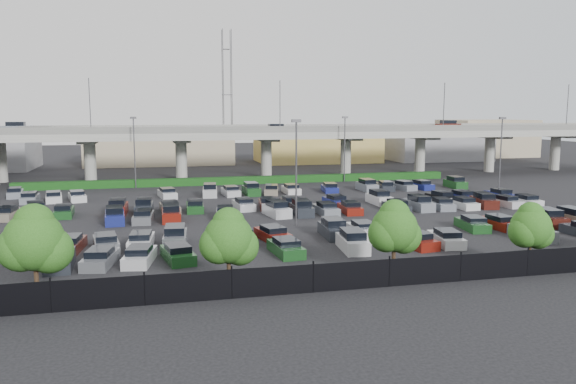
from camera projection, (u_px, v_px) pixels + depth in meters
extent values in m
plane|color=black|center=(278.00, 212.00, 62.30)|extent=(280.00, 280.00, 0.00)
cube|color=gray|center=(236.00, 135.00, 92.08)|extent=(150.00, 13.00, 1.10)
cube|color=slate|center=(242.00, 130.00, 85.92)|extent=(150.00, 0.50, 1.00)
cube|color=slate|center=(231.00, 127.00, 97.95)|extent=(150.00, 0.50, 1.00)
cylinder|color=gray|center=(90.00, 161.00, 87.35)|extent=(1.80, 1.80, 6.70)
cube|color=slate|center=(89.00, 141.00, 86.91)|extent=(2.60, 9.75, 0.50)
cylinder|color=gray|center=(181.00, 160.00, 90.57)|extent=(1.80, 1.80, 6.70)
cube|color=slate|center=(181.00, 140.00, 90.12)|extent=(2.60, 9.75, 0.50)
cylinder|color=gray|center=(266.00, 158.00, 93.79)|extent=(1.80, 1.80, 6.70)
cube|color=slate|center=(266.00, 139.00, 93.34)|extent=(2.60, 9.75, 0.50)
cylinder|color=gray|center=(346.00, 156.00, 97.00)|extent=(1.80, 1.80, 6.70)
cube|color=slate|center=(346.00, 138.00, 96.56)|extent=(2.60, 9.75, 0.50)
cylinder|color=gray|center=(420.00, 155.00, 100.22)|extent=(1.80, 1.80, 6.70)
cube|color=slate|center=(420.00, 137.00, 99.77)|extent=(2.60, 9.75, 0.50)
cylinder|color=gray|center=(490.00, 154.00, 103.44)|extent=(1.80, 1.80, 6.70)
cube|color=slate|center=(490.00, 137.00, 102.99)|extent=(2.60, 9.75, 0.50)
cylinder|color=gray|center=(555.00, 152.00, 106.65)|extent=(1.80, 1.80, 6.70)
cube|color=slate|center=(556.00, 136.00, 106.21)|extent=(2.60, 9.75, 0.50)
cube|color=gray|center=(16.00, 129.00, 87.01)|extent=(4.40, 1.82, 1.05)
cube|color=black|center=(16.00, 124.00, 86.89)|extent=(2.60, 1.60, 0.65)
cube|color=#481913|center=(276.00, 129.00, 90.44)|extent=(4.40, 1.82, 0.82)
cube|color=black|center=(276.00, 125.00, 90.35)|extent=(2.30, 1.60, 0.50)
cube|color=#481913|center=(448.00, 126.00, 104.01)|extent=(4.40, 1.82, 1.05)
cube|color=black|center=(448.00, 122.00, 103.90)|extent=(2.60, 1.60, 0.65)
cylinder|color=#4A494E|center=(90.00, 106.00, 80.51)|extent=(0.14, 0.14, 8.00)
cylinder|color=#4A494E|center=(280.00, 107.00, 86.94)|extent=(0.14, 0.14, 8.00)
cylinder|color=#4A494E|center=(444.00, 107.00, 93.38)|extent=(0.14, 0.14, 8.00)
cylinder|color=#4A494E|center=(567.00, 107.00, 98.89)|extent=(0.14, 0.14, 8.00)
cylinder|color=gray|center=(1.00, 161.00, 87.90)|extent=(1.60, 1.60, 6.70)
cube|color=#113910|center=(243.00, 180.00, 86.29)|extent=(66.00, 1.60, 1.10)
cube|color=black|center=(374.00, 274.00, 35.21)|extent=(70.00, 0.06, 1.80)
cylinder|color=black|center=(51.00, 295.00, 30.83)|extent=(0.10, 0.10, 2.00)
cylinder|color=black|center=(145.00, 289.00, 31.98)|extent=(0.10, 0.10, 2.00)
cylinder|color=black|center=(232.00, 282.00, 33.13)|extent=(0.10, 0.10, 2.00)
cylinder|color=black|center=(313.00, 277.00, 34.28)|extent=(0.10, 0.10, 2.00)
cylinder|color=black|center=(389.00, 271.00, 35.43)|extent=(0.10, 0.10, 2.00)
cylinder|color=black|center=(461.00, 266.00, 36.58)|extent=(0.10, 0.10, 2.00)
cylinder|color=black|center=(527.00, 262.00, 37.73)|extent=(0.10, 0.10, 2.00)
cylinder|color=#332316|center=(37.00, 286.00, 32.08)|extent=(0.26, 0.26, 2.18)
sphere|color=#204F15|center=(34.00, 241.00, 31.70)|extent=(3.39, 3.39, 3.39)
sphere|color=#204F15|center=(50.00, 250.00, 32.07)|extent=(2.67, 2.67, 2.67)
sphere|color=#204F15|center=(21.00, 248.00, 31.53)|extent=(2.67, 2.67, 2.67)
sphere|color=#204F15|center=(34.00, 224.00, 31.69)|extent=(2.30, 2.30, 2.30)
cylinder|color=#332316|center=(229.00, 276.00, 34.41)|extent=(0.26, 0.26, 1.96)
sphere|color=#204F15|center=(228.00, 238.00, 34.07)|extent=(3.04, 3.04, 3.04)
sphere|color=#204F15|center=(240.00, 246.00, 34.41)|extent=(2.39, 2.39, 2.39)
sphere|color=#204F15|center=(219.00, 245.00, 33.90)|extent=(2.39, 2.39, 2.39)
sphere|color=#204F15|center=(229.00, 224.00, 34.07)|extent=(2.06, 2.06, 2.06)
cylinder|color=#332316|center=(393.00, 264.00, 37.21)|extent=(0.26, 0.26, 1.97)
sphere|color=#204F15|center=(394.00, 228.00, 36.87)|extent=(3.07, 3.07, 3.07)
sphere|color=#204F15|center=(403.00, 236.00, 37.21)|extent=(2.41, 2.41, 2.41)
sphere|color=#204F15|center=(386.00, 234.00, 36.70)|extent=(2.41, 2.41, 2.41)
sphere|color=#204F15|center=(395.00, 215.00, 36.87)|extent=(2.08, 2.08, 2.08)
cylinder|color=#332316|center=(529.00, 258.00, 39.11)|extent=(0.26, 0.26, 1.80)
sphere|color=#204F15|center=(531.00, 227.00, 38.80)|extent=(2.79, 2.79, 2.79)
sphere|color=#204F15|center=(538.00, 233.00, 39.11)|extent=(2.19, 2.19, 2.19)
sphere|color=#204F15|center=(524.00, 232.00, 38.64)|extent=(2.19, 2.19, 2.19)
sphere|color=#204F15|center=(531.00, 215.00, 38.81)|extent=(1.89, 1.89, 1.89)
cube|color=#272B32|center=(60.00, 261.00, 39.82)|extent=(2.02, 4.48, 1.05)
cube|color=black|center=(59.00, 249.00, 39.70)|extent=(1.72, 2.67, 0.65)
cube|color=slate|center=(100.00, 260.00, 40.47)|extent=(2.58, 4.65, 0.82)
cube|color=black|center=(100.00, 252.00, 40.19)|extent=(1.99, 2.55, 0.50)
cube|color=silver|center=(140.00, 258.00, 41.10)|extent=(2.56, 4.65, 0.82)
cube|color=black|center=(139.00, 250.00, 40.82)|extent=(1.98, 2.54, 0.50)
cube|color=#1C4E1F|center=(178.00, 255.00, 41.73)|extent=(2.56, 4.65, 0.82)
cube|color=black|center=(178.00, 248.00, 41.45)|extent=(1.98, 2.55, 0.50)
cube|color=#1C4E1F|center=(286.00, 249.00, 43.62)|extent=(2.22, 4.55, 0.82)
cube|color=black|center=(286.00, 242.00, 43.34)|extent=(1.81, 2.44, 0.50)
cube|color=silver|center=(353.00, 244.00, 44.87)|extent=(2.23, 4.55, 1.05)
cube|color=black|center=(353.00, 234.00, 44.76)|extent=(1.84, 2.74, 0.65)
cube|color=maroon|center=(416.00, 242.00, 46.15)|extent=(2.33, 4.59, 0.82)
cube|color=black|center=(417.00, 235.00, 45.87)|extent=(1.86, 2.47, 0.50)
cube|color=silver|center=(446.00, 240.00, 46.78)|extent=(2.39, 4.60, 0.82)
cube|color=black|center=(447.00, 233.00, 46.50)|extent=(1.90, 2.49, 0.50)
cube|color=slate|center=(532.00, 234.00, 48.66)|extent=(2.04, 4.49, 1.05)
cube|color=black|center=(533.00, 224.00, 48.55)|extent=(1.73, 2.68, 0.65)
cube|color=black|center=(33.00, 248.00, 44.02)|extent=(2.18, 4.54, 0.82)
cube|color=black|center=(32.00, 241.00, 43.73)|extent=(1.79, 2.43, 0.50)
cube|color=#481913|center=(70.00, 246.00, 44.65)|extent=(2.21, 4.55, 0.82)
cube|color=black|center=(69.00, 239.00, 44.37)|extent=(1.80, 2.44, 0.50)
cube|color=slate|center=(106.00, 244.00, 45.28)|extent=(2.44, 4.62, 0.82)
cube|color=black|center=(105.00, 237.00, 45.00)|extent=(1.92, 2.51, 0.50)
cube|color=silver|center=(141.00, 242.00, 45.91)|extent=(2.21, 4.54, 0.82)
cube|color=black|center=(141.00, 235.00, 45.63)|extent=(1.80, 2.43, 0.50)
cube|color=slate|center=(175.00, 239.00, 46.53)|extent=(2.20, 4.54, 1.05)
cube|color=black|center=(175.00, 229.00, 46.41)|extent=(1.82, 2.73, 0.65)
cube|color=black|center=(241.00, 237.00, 47.81)|extent=(1.83, 4.40, 0.82)
cube|color=black|center=(241.00, 230.00, 47.53)|extent=(1.61, 2.30, 0.50)
cube|color=maroon|center=(273.00, 235.00, 48.44)|extent=(2.63, 4.67, 0.82)
cube|color=black|center=(273.00, 229.00, 48.16)|extent=(2.01, 2.57, 0.50)
cube|color=#272B32|center=(333.00, 231.00, 49.69)|extent=(2.03, 4.48, 1.05)
cube|color=black|center=(333.00, 222.00, 49.57)|extent=(1.72, 2.67, 0.65)
cube|color=white|center=(362.00, 231.00, 50.33)|extent=(1.96, 4.46, 0.82)
cube|color=black|center=(363.00, 224.00, 50.05)|extent=(1.67, 2.35, 0.50)
cube|color=#1C4E1F|center=(472.00, 225.00, 52.86)|extent=(2.37, 4.60, 0.82)
cube|color=black|center=(474.00, 219.00, 52.58)|extent=(1.88, 2.49, 0.50)
cube|color=maroon|center=(498.00, 224.00, 53.49)|extent=(2.15, 4.53, 0.82)
cube|color=black|center=(500.00, 218.00, 53.21)|extent=(1.77, 2.42, 0.50)
cube|color=#481913|center=(548.00, 220.00, 54.74)|extent=(2.27, 4.57, 1.05)
cube|color=black|center=(549.00, 212.00, 54.63)|extent=(1.86, 2.75, 0.65)
cube|color=gray|center=(572.00, 219.00, 55.37)|extent=(1.98, 4.46, 1.05)
cube|color=black|center=(573.00, 211.00, 55.26)|extent=(1.70, 2.66, 0.65)
cube|color=navy|center=(115.00, 218.00, 55.85)|extent=(2.09, 4.51, 1.05)
cube|color=black|center=(115.00, 210.00, 55.74)|extent=(1.76, 2.70, 0.65)
cube|color=slate|center=(143.00, 218.00, 56.50)|extent=(2.16, 4.53, 0.82)
cube|color=black|center=(143.00, 212.00, 56.22)|extent=(1.78, 2.42, 0.50)
cube|color=maroon|center=(171.00, 216.00, 57.12)|extent=(1.86, 4.41, 1.05)
cube|color=black|center=(171.00, 208.00, 57.00)|extent=(1.62, 2.61, 0.65)
cube|color=gray|center=(225.00, 214.00, 58.40)|extent=(2.39, 4.60, 0.82)
cube|color=black|center=(225.00, 209.00, 58.12)|extent=(1.89, 2.49, 0.50)
cube|color=silver|center=(277.00, 211.00, 59.65)|extent=(2.48, 4.63, 1.05)
cube|color=black|center=(277.00, 204.00, 59.53)|extent=(1.98, 2.82, 0.65)
cube|color=#272B32|center=(302.00, 210.00, 60.28)|extent=(1.94, 4.45, 1.05)
cube|color=black|center=(302.00, 203.00, 60.16)|extent=(1.67, 2.64, 0.65)
cube|color=gray|center=(326.00, 210.00, 60.93)|extent=(1.93, 4.44, 0.82)
cube|color=black|center=(327.00, 205.00, 60.64)|extent=(1.66, 2.34, 0.50)
cube|color=maroon|center=(350.00, 209.00, 61.56)|extent=(2.12, 4.52, 0.82)
cube|color=black|center=(351.00, 204.00, 61.28)|extent=(1.76, 2.41, 0.50)
cube|color=#272B32|center=(396.00, 207.00, 62.82)|extent=(1.91, 4.44, 0.82)
cube|color=black|center=(397.00, 202.00, 62.54)|extent=(1.65, 2.33, 0.50)
cube|color=gray|center=(419.00, 205.00, 63.44)|extent=(1.94, 4.45, 1.05)
cube|color=black|center=(419.00, 198.00, 63.32)|extent=(1.67, 2.64, 0.65)
cube|color=gray|center=(441.00, 205.00, 64.09)|extent=(2.32, 4.58, 0.82)
cube|color=black|center=(442.00, 200.00, 63.80)|extent=(1.86, 2.47, 0.50)
cube|color=white|center=(463.00, 204.00, 64.72)|extent=(1.92, 4.44, 0.82)
cube|color=black|center=(464.00, 199.00, 64.44)|extent=(1.65, 2.33, 0.50)
cube|color=#481913|center=(484.00, 202.00, 65.33)|extent=(2.51, 4.64, 1.05)
cube|color=black|center=(484.00, 196.00, 65.22)|extent=(2.00, 2.83, 0.65)
cube|color=silver|center=(505.00, 203.00, 65.98)|extent=(2.40, 4.61, 0.82)
cube|color=black|center=(506.00, 198.00, 65.70)|extent=(1.90, 2.50, 0.50)
cube|color=white|center=(525.00, 202.00, 66.61)|extent=(1.93, 4.44, 0.82)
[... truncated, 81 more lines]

